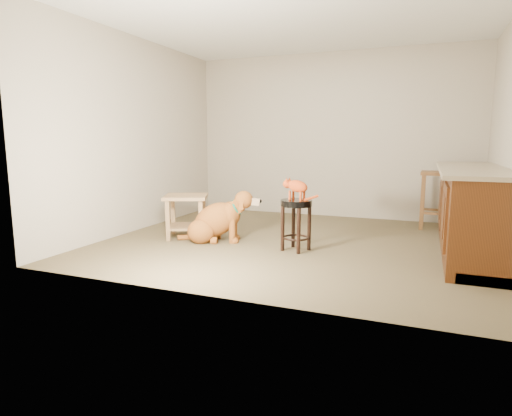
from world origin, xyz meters
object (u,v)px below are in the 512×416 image
at_px(golden_retriever, 216,221).
at_px(wood_stool, 436,199).
at_px(padded_stool, 296,215).
at_px(side_table, 186,210).
at_px(tabby_kitten, 296,187).

bearing_deg(golden_retriever, wood_stool, 18.45).
bearing_deg(golden_retriever, padded_stool, -21.34).
distance_m(side_table, tabby_kitten, 1.53).
bearing_deg(side_table, tabby_kitten, -4.47).
xyz_separation_m(side_table, golden_retriever, (0.45, -0.05, -0.11)).
distance_m(side_table, golden_retriever, 0.47).
bearing_deg(padded_stool, golden_retriever, 176.12).
bearing_deg(tabby_kitten, padded_stool, -5.72).
height_order(wood_stool, tabby_kitten, tabby_kitten).
bearing_deg(tabby_kitten, side_table, -167.32).
relative_size(wood_stool, tabby_kitten, 1.86).
xyz_separation_m(side_table, tabby_kitten, (1.48, -0.12, 0.36)).
height_order(golden_retriever, tabby_kitten, tabby_kitten).
xyz_separation_m(wood_stool, golden_retriever, (-2.51, -1.82, -0.17)).
bearing_deg(golden_retriever, tabby_kitten, -21.16).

